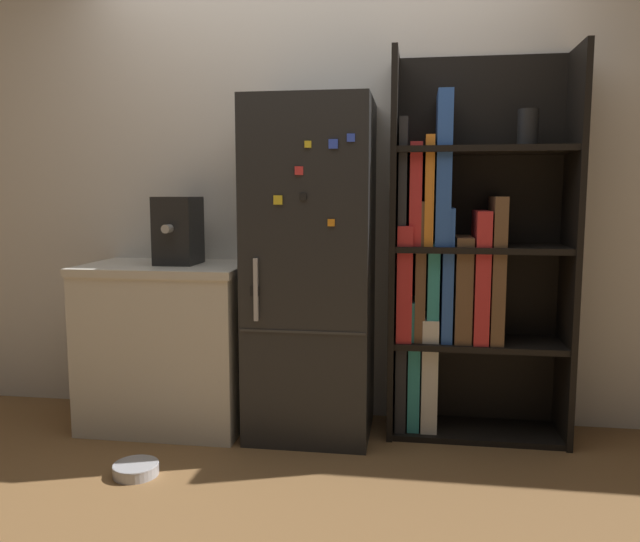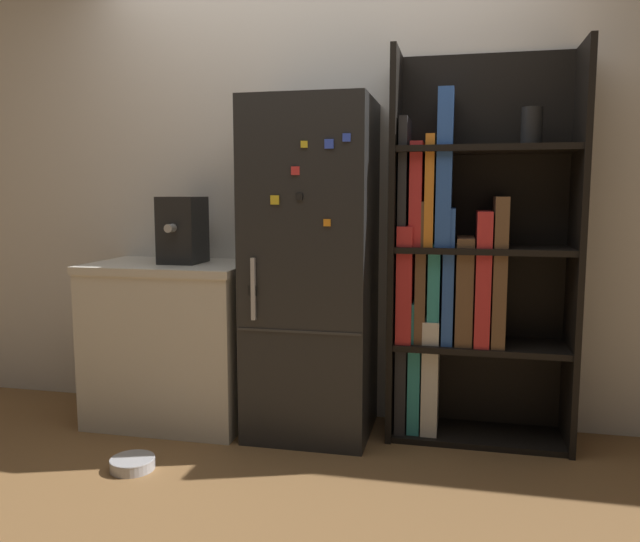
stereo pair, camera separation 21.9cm
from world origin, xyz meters
name	(u,v)px [view 1 (the left image)]	position (x,y,z in m)	size (l,w,h in m)	color
ground_plane	(306,443)	(0.00, 0.00, 0.00)	(16.00, 16.00, 0.00)	olive
wall_back	(320,184)	(0.00, 0.47, 1.30)	(8.00, 0.05, 2.60)	silver
refrigerator	(311,270)	(0.00, 0.17, 0.86)	(0.62, 0.58, 1.71)	black
bookshelf	(457,267)	(0.74, 0.29, 0.87)	(0.90, 0.38, 1.95)	black
kitchen_counter	(169,344)	(-0.78, 0.17, 0.44)	(0.86, 0.58, 0.88)	beige
espresso_machine	(178,231)	(-0.71, 0.19, 1.05)	(0.21, 0.30, 0.36)	black
pet_bowl	(136,468)	(-0.69, -0.46, 0.03)	(0.20, 0.20, 0.05)	#B7B7BC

